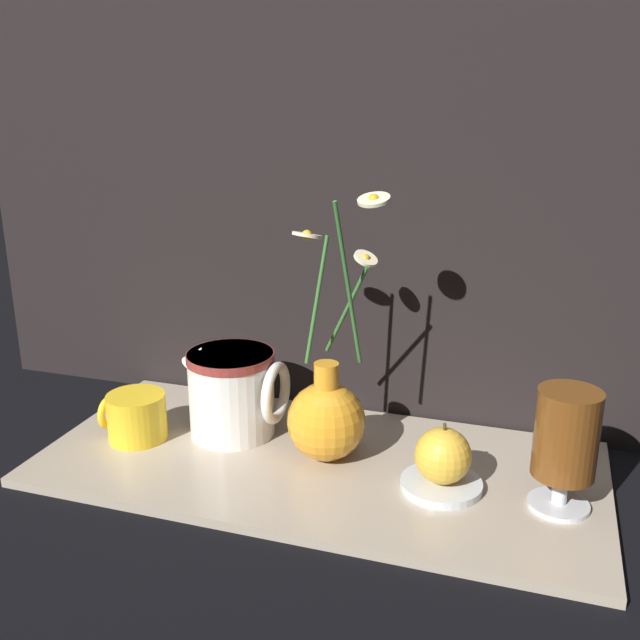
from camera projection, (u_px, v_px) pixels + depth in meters
The scene contains 9 objects.
ground_plane at pixel (318, 468), 0.93m from camera, with size 6.00×6.00×0.00m, color black.
shelf at pixel (318, 464), 0.93m from camera, with size 0.72×0.33×0.01m.
backdrop_wall at pixel (361, 26), 0.93m from camera, with size 1.22×0.02×1.10m.
vase_with_flowers at pixel (327, 415), 0.91m from camera, with size 0.14×0.13×0.35m.
yellow_mug at pixel (136, 416), 0.97m from camera, with size 0.09×0.08×0.06m.
ceramic_pitcher at pixel (233, 389), 0.98m from camera, with size 0.14×0.12×0.13m.
tea_glass at pixel (566, 438), 0.79m from camera, with size 0.07×0.07×0.14m.
saucer_plate at pixel (441, 485), 0.86m from camera, with size 0.10×0.10×0.01m.
orange_fruit at pixel (443, 456), 0.84m from camera, with size 0.07×0.07×0.08m.
Camera 1 is at (0.26, -0.79, 0.47)m, focal length 40.00 mm.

